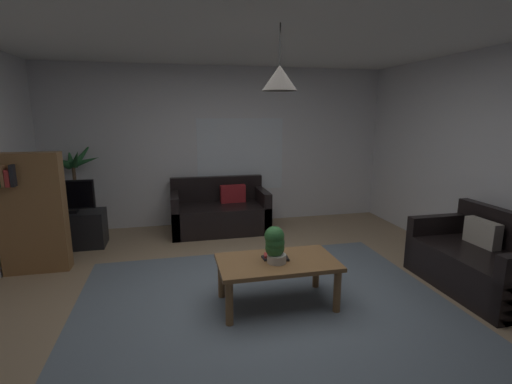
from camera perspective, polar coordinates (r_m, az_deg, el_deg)
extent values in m
cube|color=#9E8466|center=(3.84, 1.04, -16.63)|extent=(5.55, 5.68, 0.02)
cube|color=slate|center=(3.66, 1.83, -17.89)|extent=(3.61, 3.12, 0.01)
cube|color=silver|center=(6.21, -5.30, 6.95)|extent=(5.67, 0.06, 2.57)
cube|color=white|center=(3.45, 1.22, 24.61)|extent=(5.55, 5.68, 0.02)
cube|color=white|center=(6.24, -2.37, 5.78)|extent=(1.44, 0.01, 1.19)
cube|color=black|center=(5.88, -5.56, -4.04)|extent=(1.49, 0.80, 0.42)
cube|color=black|center=(6.11, -6.05, 0.53)|extent=(1.49, 0.12, 0.40)
cube|color=black|center=(5.81, -12.31, -3.33)|extent=(0.12, 0.80, 0.64)
cube|color=black|center=(5.97, 0.95, -2.64)|extent=(0.12, 0.80, 0.64)
cube|color=maroon|center=(5.98, -3.58, -0.26)|extent=(0.41, 0.14, 0.28)
cube|color=black|center=(4.62, 30.87, -10.28)|extent=(0.80, 1.35, 0.42)
cube|color=black|center=(4.73, 34.41, -4.94)|extent=(0.12, 1.35, 0.40)
cube|color=black|center=(5.01, 26.17, -6.77)|extent=(0.80, 0.12, 0.64)
cube|color=#B7AD9E|center=(4.73, 31.44, -5.37)|extent=(0.13, 0.40, 0.28)
cube|color=olive|center=(3.61, 3.29, -10.74)|extent=(1.13, 0.64, 0.04)
cylinder|color=olive|center=(3.38, -4.13, -16.69)|extent=(0.07, 0.07, 0.41)
cylinder|color=olive|center=(3.65, 12.36, -14.67)|extent=(0.07, 0.07, 0.41)
cylinder|color=olive|center=(3.84, -5.35, -13.02)|extent=(0.07, 0.07, 0.41)
cylinder|color=olive|center=(4.08, 9.22, -11.57)|extent=(0.07, 0.07, 0.41)
cube|color=black|center=(3.63, 1.97, -10.07)|extent=(0.12, 0.12, 0.02)
cube|color=#B22D2D|center=(3.64, 2.17, -9.69)|extent=(0.13, 0.12, 0.02)
cube|color=black|center=(3.65, 4.48, -9.98)|extent=(0.06, 0.16, 0.02)
cylinder|color=beige|center=(3.54, 3.19, -10.15)|extent=(0.18, 0.18, 0.08)
sphere|color=#2D6B33|center=(3.51, 2.90, -8.55)|extent=(0.18, 0.18, 0.18)
sphere|color=#2D6B33|center=(3.49, 2.94, -7.75)|extent=(0.18, 0.18, 0.18)
sphere|color=#2D6B33|center=(3.47, 2.84, -6.79)|extent=(0.19, 0.19, 0.19)
cube|color=black|center=(5.76, -26.56, -5.20)|extent=(0.90, 0.44, 0.50)
cube|color=black|center=(5.63, -27.07, -0.39)|extent=(0.71, 0.05, 0.40)
cube|color=black|center=(5.60, -27.14, -0.45)|extent=(0.67, 0.00, 0.36)
cube|color=black|center=(5.67, -26.86, -2.65)|extent=(0.24, 0.16, 0.04)
cylinder|color=beige|center=(6.27, -25.50, -4.71)|extent=(0.32, 0.32, 0.30)
cylinder|color=brown|center=(6.15, -25.95, 0.15)|extent=(0.05, 0.05, 0.79)
cone|color=#235B2D|center=(6.04, -24.65, 4.35)|extent=(0.40, 0.12, 0.20)
cone|color=#235B2D|center=(6.20, -24.90, 5.49)|extent=(0.34, 0.42, 0.44)
cone|color=#235B2D|center=(6.25, -26.68, 4.83)|extent=(0.22, 0.39, 0.33)
cone|color=#235B2D|center=(6.15, -28.19, 4.22)|extent=(0.45, 0.14, 0.22)
cone|color=#235B2D|center=(5.90, -28.07, 4.09)|extent=(0.28, 0.53, 0.32)
cone|color=#235B2D|center=(5.94, -25.92, 4.66)|extent=(0.24, 0.33, 0.33)
cube|color=olive|center=(4.98, -31.10, -2.86)|extent=(0.70, 0.22, 1.40)
cube|color=#387247|center=(4.87, -34.66, 1.75)|extent=(0.05, 0.16, 0.18)
cube|color=#99663F|center=(4.85, -34.19, 2.06)|extent=(0.03, 0.16, 0.23)
cube|color=#B22D2D|center=(4.83, -33.65, 1.82)|extent=(0.05, 0.16, 0.18)
cube|color=black|center=(4.81, -33.16, 2.17)|extent=(0.04, 0.16, 0.24)
cylinder|color=black|center=(3.38, 3.72, 21.76)|extent=(0.01, 0.01, 0.34)
cone|color=#4C4742|center=(3.34, 3.65, 17.09)|extent=(0.31, 0.31, 0.21)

